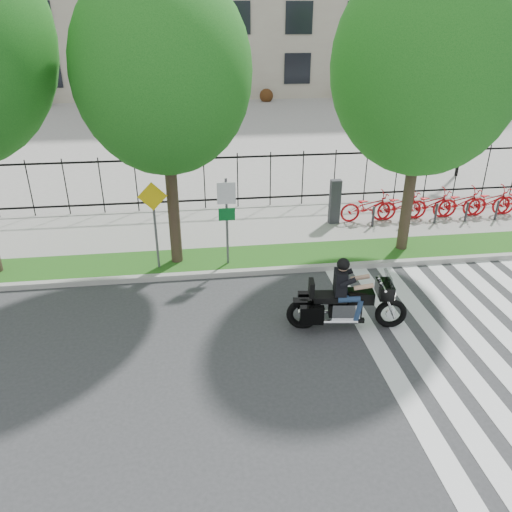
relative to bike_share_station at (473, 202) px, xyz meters
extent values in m
plane|color=#333335|center=(-8.07, -7.20, -0.67)|extent=(120.00, 120.00, 0.00)
cube|color=#A2A098|center=(-8.07, -3.10, -0.59)|extent=(60.00, 0.20, 0.15)
cube|color=#1B5314|center=(-8.07, -2.25, -0.59)|extent=(60.00, 1.50, 0.15)
cube|color=gray|center=(-8.07, 0.25, -0.59)|extent=(60.00, 3.50, 0.15)
cube|color=gray|center=(-8.07, 17.80, -0.62)|extent=(80.00, 34.00, 0.10)
cylinder|color=black|center=(1.93, 4.80, 1.33)|extent=(0.14, 0.14, 4.00)
cylinder|color=black|center=(1.93, 4.80, 3.23)|extent=(0.06, 0.70, 0.70)
sphere|color=white|center=(1.58, 4.80, 3.33)|extent=(0.36, 0.36, 0.36)
sphere|color=white|center=(2.28, 4.80, 3.33)|extent=(0.36, 0.36, 0.36)
cylinder|color=#33251C|center=(-10.25, -2.25, 1.40)|extent=(0.32, 0.32, 3.83)
ellipsoid|color=#145B17|center=(-10.25, -2.25, 4.64)|extent=(4.42, 4.42, 5.08)
cylinder|color=#33251C|center=(-3.48, -2.25, 1.34)|extent=(0.32, 0.32, 3.71)
ellipsoid|color=#145B17|center=(-3.48, -2.25, 4.69)|extent=(4.99, 4.99, 5.74)
cube|color=#2D2D33|center=(-4.99, 0.00, 0.23)|extent=(0.35, 0.25, 1.50)
imported|color=red|center=(-3.79, 0.00, 0.00)|extent=(1.95, 0.68, 1.03)
cylinder|color=#2D2D33|center=(-3.79, -0.50, -0.17)|extent=(0.08, 0.08, 0.70)
imported|color=red|center=(-2.69, 0.00, 0.00)|extent=(1.95, 0.68, 1.03)
cylinder|color=#2D2D33|center=(-2.69, -0.50, -0.17)|extent=(0.08, 0.08, 0.70)
imported|color=red|center=(-1.59, 0.00, 0.00)|extent=(1.95, 0.68, 1.03)
cylinder|color=#2D2D33|center=(-1.59, -0.50, -0.17)|extent=(0.08, 0.08, 0.70)
imported|color=red|center=(-0.49, 0.00, 0.00)|extent=(1.95, 0.68, 1.03)
cylinder|color=#2D2D33|center=(-0.49, -0.50, -0.17)|extent=(0.08, 0.08, 0.70)
imported|color=red|center=(0.61, 0.00, 0.00)|extent=(1.95, 0.68, 1.03)
cylinder|color=#2D2D33|center=(0.61, -0.50, -0.17)|extent=(0.08, 0.08, 0.70)
cylinder|color=#59595B|center=(-8.81, -2.60, 0.73)|extent=(0.07, 0.07, 2.50)
cube|color=white|center=(-8.81, -2.64, 1.58)|extent=(0.50, 0.03, 0.60)
cube|color=#0C6626|center=(-8.81, -2.64, 0.98)|extent=(0.45, 0.03, 0.35)
cylinder|color=#59595B|center=(-10.75, -2.60, 0.68)|extent=(0.07, 0.07, 2.40)
cube|color=yellow|center=(-10.75, -2.64, 1.58)|extent=(0.78, 0.03, 0.78)
torus|color=black|center=(-5.33, -6.10, -0.30)|extent=(0.74, 0.23, 0.73)
torus|color=black|center=(-7.33, -5.85, -0.30)|extent=(0.79, 0.25, 0.78)
cube|color=black|center=(-5.54, -6.08, 0.34)|extent=(0.39, 0.62, 0.32)
cube|color=#26262B|center=(-5.47, -6.08, 0.59)|extent=(0.22, 0.55, 0.32)
cube|color=silver|center=(-6.38, -5.97, -0.19)|extent=(0.68, 0.44, 0.43)
cube|color=black|center=(-6.07, -6.01, 0.16)|extent=(0.62, 0.43, 0.28)
cube|color=black|center=(-6.75, -5.92, 0.14)|extent=(0.79, 0.47, 0.15)
cube|color=black|center=(-7.17, -5.87, 0.38)|extent=(0.15, 0.37, 0.36)
cube|color=black|center=(-7.21, -6.19, -0.13)|extent=(0.55, 0.23, 0.43)
cube|color=black|center=(-7.13, -5.56, -0.13)|extent=(0.55, 0.23, 0.43)
cube|color=black|center=(-6.54, -5.95, 0.52)|extent=(0.31, 0.45, 0.55)
sphere|color=tan|center=(-6.51, -5.95, 0.93)|extent=(0.24, 0.24, 0.24)
sphere|color=black|center=(-6.51, -5.95, 0.97)|extent=(0.29, 0.29, 0.29)
camera|label=1|loc=(-9.67, -15.35, 5.90)|focal=35.00mm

